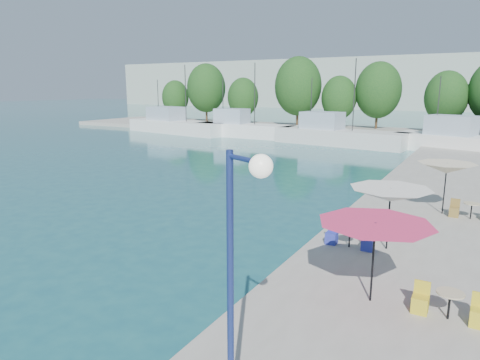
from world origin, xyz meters
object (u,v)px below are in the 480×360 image
Objects in this scene: trawler_04 at (469,143)px; umbrella_white at (390,195)px; trawler_03 at (336,136)px; trawler_02 at (243,129)px; umbrella_pink at (375,232)px; trawler_01 at (176,126)px; street_lamp at (241,245)px; umbrella_cream at (447,168)px.

trawler_04 is 33.04m from umbrella_white.
trawler_04 is (13.84, -0.17, 0.00)m from trawler_03.
umbrella_pink is (26.39, -39.40, 1.61)m from trawler_02.
trawler_03 reaches higher than umbrella_white.
umbrella_white is at bearing -62.03° from trawler_03.
umbrella_pink is at bearing -36.00° from trawler_01.
street_lamp reaches higher than umbrella_white.
umbrella_cream is at bearing -26.43° from trawler_01.
trawler_04 is (38.89, -1.92, 0.00)m from trawler_01.
umbrella_white is (-0.43, 4.41, 0.03)m from umbrella_pink.
umbrella_pink is (37.79, -39.29, 1.61)m from trawler_01.
trawler_02 is at bearing 123.81° from umbrella_pink.
trawler_03 is 30.31m from umbrella_cream.
trawler_02 is 39.78m from umbrella_cream.
trawler_04 is at bearing 7.30° from trawler_01.
trawler_04 reaches higher than umbrella_cream.
trawler_03 is at bearing 116.93° from umbrella_cream.
umbrella_cream is (13.70, -26.97, 1.77)m from trawler_03.
trawler_02 and trawler_03 have the same top height.
trawler_01 is at bearing 153.32° from street_lamp.
trawler_02 reaches higher than umbrella_white.
street_lamp is at bearing -76.47° from trawler_04.
umbrella_cream is (38.76, -28.72, 1.77)m from trawler_01.
trawler_02 reaches higher than umbrella_pink.
umbrella_cream is (27.35, -28.83, 1.77)m from trawler_02.
trawler_02 is at bearing 143.47° from street_lamp.
trawler_03 is 4.91× the size of umbrella_pink.
trawler_04 is at bearing 88.30° from umbrella_pink.
trawler_01 reaches higher than umbrella_white.
trawler_04 reaches higher than umbrella_white.
umbrella_white reaches higher than umbrella_pink.
street_lamp reaches higher than umbrella_cream.
umbrella_pink is (-1.11, -37.38, 1.61)m from trawler_04.
street_lamp is at bearing -67.15° from trawler_03.
trawler_03 is 13.84m from trawler_04.
street_lamp is (-0.88, -5.95, 1.41)m from umbrella_pink.
trawler_04 is 43.48m from street_lamp.
trawler_01 is 1.15× the size of trawler_04.
umbrella_white is at bearing -76.51° from trawler_04.
trawler_01 and trawler_03 have the same top height.
trawler_02 is 0.91× the size of trawler_03.
trawler_01 is 38.94m from trawler_04.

